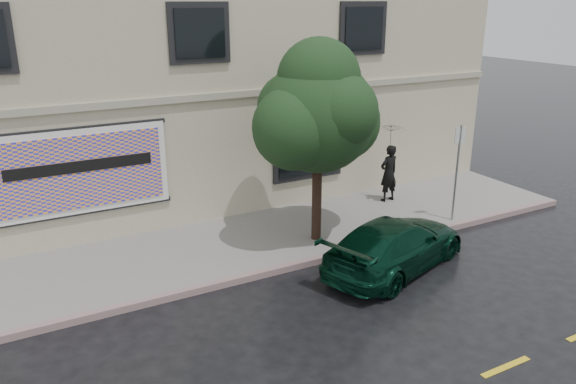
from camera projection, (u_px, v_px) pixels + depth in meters
name	position (u px, v px, depth m)	size (l,w,h in m)	color
ground	(295.00, 306.00, 11.57)	(90.00, 90.00, 0.00)	black
sidewalk	(233.00, 246.00, 14.25)	(20.00, 3.50, 0.15)	gray
curb	(263.00, 273.00, 12.79)	(20.00, 0.18, 0.16)	gray
building	(158.00, 82.00, 17.91)	(20.00, 8.12, 7.00)	#BEB899
billboard	(81.00, 172.00, 13.55)	(4.30, 0.16, 2.20)	white
car	(395.00, 244.00, 13.02)	(1.84, 4.17, 1.22)	black
pedestrian	(389.00, 173.00, 16.95)	(0.64, 0.42, 1.74)	black
umbrella	(391.00, 134.00, 16.56)	(0.94, 0.94, 0.69)	black
street_tree	(318.00, 116.00, 13.46)	(2.78, 2.78, 4.59)	#2E2014
sign_pole	(457.00, 165.00, 15.19)	(0.33, 0.06, 2.69)	gray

